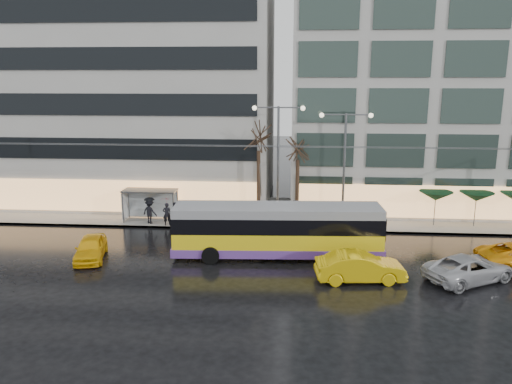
# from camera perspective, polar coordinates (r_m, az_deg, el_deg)

# --- Properties ---
(ground) EXTENTS (140.00, 140.00, 0.00)m
(ground) POSITION_cam_1_polar(r_m,az_deg,el_deg) (29.20, -2.29, -9.71)
(ground) COLOR black
(ground) RESTS_ON ground
(sidewalk) EXTENTS (80.00, 10.00, 0.15)m
(sidewalk) POSITION_cam_1_polar(r_m,az_deg,el_deg) (42.26, 2.62, -2.34)
(sidewalk) COLOR gray
(sidewalk) RESTS_ON ground
(kerb) EXTENTS (80.00, 0.10, 0.15)m
(kerb) POSITION_cam_1_polar(r_m,az_deg,el_deg) (37.51, 2.37, -4.35)
(kerb) COLOR slate
(kerb) RESTS_ON ground
(building_left) EXTENTS (34.00, 14.00, 22.00)m
(building_left) POSITION_cam_1_polar(r_m,az_deg,el_deg) (49.60, -18.81, 12.23)
(building_left) COLOR #A8A6A0
(building_left) RESTS_ON sidewalk
(building_right) EXTENTS (32.00, 14.00, 25.00)m
(building_right) POSITION_cam_1_polar(r_m,az_deg,el_deg) (48.38, 24.18, 13.57)
(building_right) COLOR #A8A6A0
(building_right) RESTS_ON sidewalk
(trolleybus) EXTENTS (13.30, 5.34, 6.11)m
(trolleybus) POSITION_cam_1_polar(r_m,az_deg,el_deg) (31.82, 2.45, -4.59)
(trolleybus) COLOR yellow
(trolleybus) RESTS_ON ground
(catenary) EXTENTS (42.24, 5.12, 7.00)m
(catenary) POSITION_cam_1_polar(r_m,az_deg,el_deg) (35.44, 0.75, 1.60)
(catenary) COLOR #595B60
(catenary) RESTS_ON ground
(bus_shelter) EXTENTS (4.20, 1.60, 2.51)m
(bus_shelter) POSITION_cam_1_polar(r_m,az_deg,el_deg) (40.27, -12.45, -0.65)
(bus_shelter) COLOR #595B60
(bus_shelter) RESTS_ON sidewalk
(street_lamp_near) EXTENTS (3.96, 0.36, 9.03)m
(street_lamp_near) POSITION_cam_1_polar(r_m,az_deg,el_deg) (37.92, 2.55, 5.01)
(street_lamp_near) COLOR #595B60
(street_lamp_near) RESTS_ON sidewalk
(street_lamp_far) EXTENTS (3.96, 0.36, 8.53)m
(street_lamp_far) POSITION_cam_1_polar(r_m,az_deg,el_deg) (38.12, 10.10, 4.45)
(street_lamp_far) COLOR #595B60
(street_lamp_far) RESTS_ON sidewalk
(tree_a) EXTENTS (3.20, 3.20, 8.40)m
(tree_a) POSITION_cam_1_polar(r_m,az_deg,el_deg) (38.06, 0.30, 6.72)
(tree_a) COLOR black
(tree_a) RESTS_ON sidewalk
(tree_b) EXTENTS (3.20, 3.20, 7.70)m
(tree_b) POSITION_cam_1_polar(r_m,az_deg,el_deg) (38.24, 4.84, 5.66)
(tree_b) COLOR black
(tree_b) RESTS_ON sidewalk
(parasol_a) EXTENTS (2.50, 2.50, 2.65)m
(parasol_a) POSITION_cam_1_polar(r_m,az_deg,el_deg) (40.22, 19.86, -0.43)
(parasol_a) COLOR #595B60
(parasol_a) RESTS_ON sidewalk
(parasol_b) EXTENTS (2.50, 2.50, 2.65)m
(parasol_b) POSITION_cam_1_polar(r_m,az_deg,el_deg) (41.12, 23.89, -0.50)
(parasol_b) COLOR #595B60
(parasol_b) RESTS_ON sidewalk
(taxi_a) EXTENTS (2.67, 4.55, 1.45)m
(taxi_a) POSITION_cam_1_polar(r_m,az_deg,el_deg) (33.39, -18.37, -6.08)
(taxi_a) COLOR yellow
(taxi_a) RESTS_ON ground
(taxi_b) EXTENTS (5.16, 2.26, 1.65)m
(taxi_b) POSITION_cam_1_polar(r_m,az_deg,el_deg) (29.00, 11.80, -8.40)
(taxi_b) COLOR yellow
(taxi_b) RESTS_ON ground
(sedan_silver) EXTENTS (5.88, 4.72, 1.49)m
(sedan_silver) POSITION_cam_1_polar(r_m,az_deg,el_deg) (30.90, 23.20, -8.02)
(sedan_silver) COLOR #B5B5BA
(sedan_silver) RESTS_ON ground
(pedestrian_a) EXTENTS (1.19, 1.21, 2.19)m
(pedestrian_a) POSITION_cam_1_polar(r_m,az_deg,el_deg) (38.64, -10.18, -1.71)
(pedestrian_a) COLOR black
(pedestrian_a) RESTS_ON sidewalk
(pedestrian_b) EXTENTS (1.11, 1.03, 1.82)m
(pedestrian_b) POSITION_cam_1_polar(r_m,az_deg,el_deg) (38.63, -9.25, -2.47)
(pedestrian_b) COLOR black
(pedestrian_b) RESTS_ON sidewalk
(pedestrian_c) EXTENTS (1.40, 1.10, 2.11)m
(pedestrian_c) POSITION_cam_1_polar(r_m,az_deg,el_deg) (39.45, -12.05, -1.93)
(pedestrian_c) COLOR black
(pedestrian_c) RESTS_ON sidewalk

